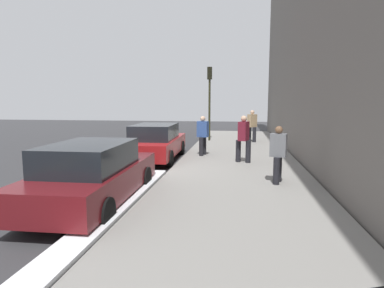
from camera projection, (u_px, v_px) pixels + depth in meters
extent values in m
plane|color=#333335|center=(147.00, 168.00, 12.05)|extent=(56.00, 56.00, 0.00)
cube|color=gray|center=(238.00, 169.00, 11.58)|extent=(28.00, 4.60, 0.15)
cube|color=gold|center=(66.00, 166.00, 12.49)|extent=(28.00, 0.14, 0.01)
cube|color=white|center=(107.00, 219.00, 6.60)|extent=(8.40, 0.56, 0.22)
cylinder|color=black|center=(88.00, 177.00, 9.37)|extent=(0.64, 0.23, 0.64)
cylinder|color=black|center=(145.00, 178.00, 9.16)|extent=(0.64, 0.23, 0.64)
cylinder|color=black|center=(24.00, 210.00, 6.51)|extent=(0.64, 0.23, 0.64)
cylinder|color=black|center=(105.00, 214.00, 6.30)|extent=(0.64, 0.23, 0.64)
cube|color=maroon|center=(94.00, 180.00, 7.79)|extent=(4.72, 1.87, 0.64)
cube|color=black|center=(89.00, 156.00, 7.48)|extent=(2.46, 1.63, 0.60)
cylinder|color=black|center=(146.00, 147.00, 15.32)|extent=(0.64, 0.23, 0.64)
cylinder|color=black|center=(181.00, 148.00, 15.12)|extent=(0.64, 0.23, 0.64)
cylinder|color=black|center=(126.00, 158.00, 12.45)|extent=(0.64, 0.23, 0.64)
cylinder|color=black|center=(169.00, 159.00, 12.25)|extent=(0.64, 0.23, 0.64)
cube|color=maroon|center=(156.00, 146.00, 13.75)|extent=(4.74, 1.89, 0.64)
cube|color=black|center=(155.00, 132.00, 13.44)|extent=(2.48, 1.65, 0.60)
cylinder|color=black|center=(249.00, 134.00, 18.79)|extent=(0.20, 0.20, 0.84)
cylinder|color=black|center=(254.00, 135.00, 18.46)|extent=(0.20, 0.20, 0.84)
cube|color=tan|center=(252.00, 121.00, 18.52)|extent=(0.55, 0.56, 0.72)
sphere|color=#D8AD8C|center=(252.00, 112.00, 18.46)|extent=(0.23, 0.23, 0.23)
cylinder|color=black|center=(279.00, 169.00, 9.44)|extent=(0.18, 0.18, 0.76)
cylinder|color=black|center=(276.00, 171.00, 9.12)|extent=(0.18, 0.18, 0.76)
cube|color=slate|center=(278.00, 145.00, 9.19)|extent=(0.39, 0.50, 0.65)
sphere|color=brown|center=(279.00, 130.00, 9.13)|extent=(0.21, 0.21, 0.21)
cylinder|color=black|center=(238.00, 151.00, 12.51)|extent=(0.20, 0.20, 0.83)
cylinder|color=black|center=(248.00, 152.00, 12.34)|extent=(0.20, 0.20, 0.83)
cube|color=maroon|center=(244.00, 131.00, 12.32)|extent=(0.55, 0.44, 0.71)
sphere|color=#D8AD8C|center=(244.00, 119.00, 12.26)|extent=(0.23, 0.23, 0.23)
cylinder|color=black|center=(204.00, 145.00, 14.23)|extent=(0.18, 0.18, 0.79)
cylinder|color=black|center=(201.00, 147.00, 13.89)|extent=(0.18, 0.18, 0.79)
cube|color=#335193|center=(203.00, 129.00, 13.96)|extent=(0.38, 0.51, 0.67)
sphere|color=#D8AD8C|center=(203.00, 119.00, 13.90)|extent=(0.22, 0.22, 0.22)
cylinder|color=#2D2D19|center=(209.00, 110.00, 19.11)|extent=(0.12, 0.12, 3.55)
cube|color=black|center=(210.00, 73.00, 18.83)|extent=(0.26, 0.26, 0.70)
sphere|color=red|center=(210.00, 70.00, 18.95)|extent=(0.14, 0.14, 0.14)
sphere|color=orange|center=(210.00, 74.00, 18.98)|extent=(0.14, 0.14, 0.14)
sphere|color=green|center=(210.00, 77.00, 19.01)|extent=(0.14, 0.14, 0.14)
cube|color=black|center=(248.00, 136.00, 19.20)|extent=(0.34, 0.22, 0.53)
cylinder|color=#4C4C4C|center=(248.00, 129.00, 19.15)|extent=(0.03, 0.03, 0.36)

